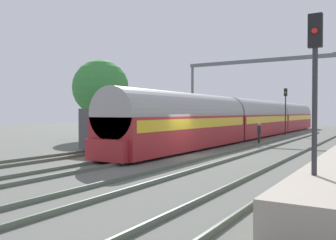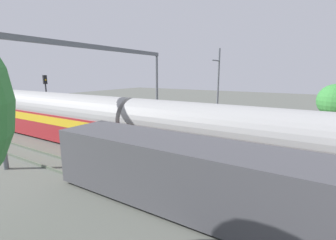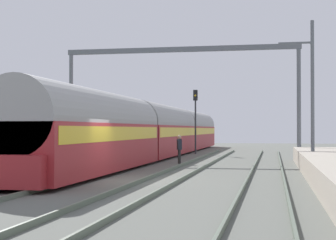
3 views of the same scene
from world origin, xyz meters
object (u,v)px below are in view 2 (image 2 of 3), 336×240
(freight_car, at_px, (188,175))
(person_crossing, at_px, (158,132))
(catenary_gantry, at_px, (103,70))
(passenger_train, at_px, (60,116))
(railway_signal_far, at_px, (46,95))

(freight_car, distance_m, person_crossing, 9.21)
(person_crossing, relative_size, catenary_gantry, 0.10)
(passenger_train, relative_size, person_crossing, 28.44)
(catenary_gantry, bearing_deg, freight_car, -118.67)
(passenger_train, height_order, catenary_gantry, catenary_gantry)
(passenger_train, distance_m, catenary_gantry, 5.58)
(passenger_train, bearing_deg, railway_signal_far, 68.44)
(person_crossing, xyz_separation_m, catenary_gantry, (-0.79, 4.98, 4.88))
(freight_car, bearing_deg, catenary_gantry, 61.33)
(passenger_train, bearing_deg, freight_car, -105.58)
(person_crossing, bearing_deg, passenger_train, -2.97)
(freight_car, height_order, catenary_gantry, catenary_gantry)
(freight_car, bearing_deg, passenger_train, 74.42)
(freight_car, distance_m, railway_signal_far, 20.36)
(passenger_train, xyz_separation_m, railway_signal_far, (1.92, 4.85, 1.48))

